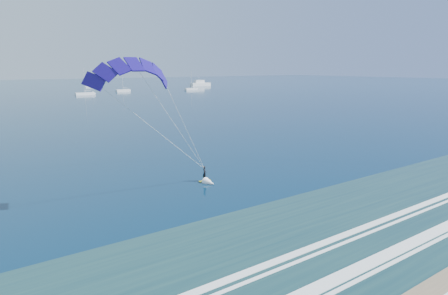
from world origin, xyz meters
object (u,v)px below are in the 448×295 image
at_px(sailboat_3, 92,86).
at_px(sailboat_2, 85,94).
at_px(motor_yacht, 200,84).
at_px(sailboat_4, 123,90).
at_px(kitesurfer_rig, 174,123).
at_px(sailboat_5, 191,89).

bearing_deg(sailboat_3, sailboat_2, -110.38).
relative_size(motor_yacht, sailboat_3, 1.19).
bearing_deg(sailboat_3, sailboat_4, -92.20).
height_order(sailboat_2, sailboat_3, sailboat_2).
height_order(kitesurfer_rig, motor_yacht, kitesurfer_rig).
distance_m(motor_yacht, sailboat_3, 72.35).
height_order(kitesurfer_rig, sailboat_5, kitesurfer_rig).
xyz_separation_m(sailboat_2, sailboat_3, (26.93, 72.51, -0.00)).
relative_size(motor_yacht, sailboat_5, 1.37).
bearing_deg(kitesurfer_rig, sailboat_3, 73.92).
bearing_deg(sailboat_5, kitesurfer_rig, -121.97).
distance_m(sailboat_2, sailboat_5, 62.52).
bearing_deg(sailboat_3, motor_yacht, -23.24).
bearing_deg(sailboat_3, sailboat_5, -62.37).
xyz_separation_m(motor_yacht, sailboat_5, (-31.09, -39.06, -0.94)).
distance_m(motor_yacht, sailboat_5, 49.93).
height_order(motor_yacht, sailboat_5, sailboat_5).
bearing_deg(kitesurfer_rig, sailboat_2, 75.95).
bearing_deg(sailboat_4, sailboat_2, -150.41).
relative_size(kitesurfer_rig, sailboat_5, 1.58).
relative_size(motor_yacht, sailboat_4, 1.41).
distance_m(sailboat_3, sailboat_5, 76.30).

